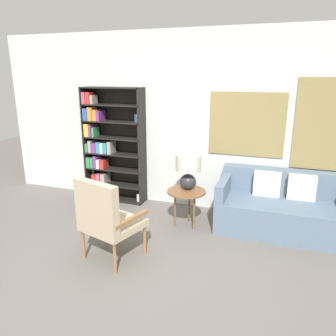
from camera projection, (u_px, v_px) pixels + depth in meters
The scene contains 7 objects.
ground_plane at pixel (129, 270), 3.58m from camera, with size 14.00×14.00×0.00m, color #66605B.
wall_back at pixel (188, 122), 5.02m from camera, with size 6.40×0.08×2.70m.
bookshelf at pixel (108, 148), 5.40m from camera, with size 1.01×0.30×1.87m.
armchair at pixel (105, 216), 3.62m from camera, with size 0.72×0.72×0.98m.
couch at pixel (282, 208), 4.44m from camera, with size 1.69×0.84×0.78m.
side_table at pixel (186, 194), 4.51m from camera, with size 0.53×0.53×0.52m.
table_lamp at pixel (188, 168), 4.47m from camera, with size 0.35×0.35×0.49m.
Camera 1 is at (1.43, -2.81, 2.07)m, focal length 35.00 mm.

